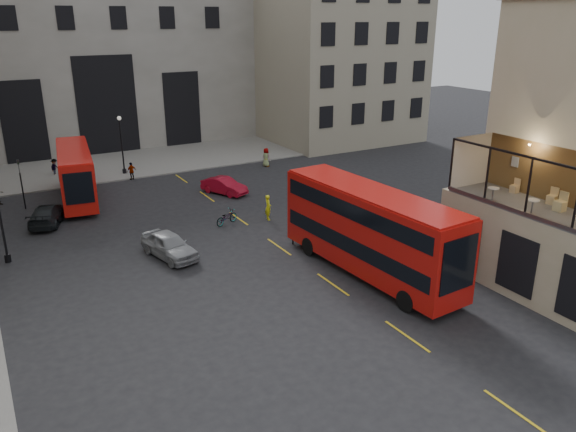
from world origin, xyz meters
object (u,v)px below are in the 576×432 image
traffic_light_far (21,178)px  cafe_chair_b (552,199)px  street_lamp_a (1,224)px  cafe_chair_c (560,205)px  pedestrian_c (132,171)px  car_c (48,214)px  bicycle (227,217)px  traffic_light_near (293,208)px  cafe_table_far (493,192)px  cyclist (268,207)px  pedestrian_d (266,157)px  bus_far (76,172)px  cafe_table_mid (532,205)px  car_b (224,186)px  bus_near (370,228)px  street_lamp_b (122,149)px  pedestrian_b (55,167)px  car_a (169,245)px  cafe_chair_d (515,188)px

traffic_light_far → cafe_chair_b: (22.66, -27.52, 2.44)m
street_lamp_a → cafe_chair_c: cafe_chair_c is taller
pedestrian_c → cafe_chair_b: (13.53, -31.44, 4.08)m
car_c → bicycle: bearing=170.9°
traffic_light_near → cafe_table_far: size_ratio=5.26×
pedestrian_c → cyclist: bearing=90.7°
bicycle → pedestrian_d: size_ratio=1.07×
traffic_light_far → bus_far: size_ratio=0.36×
car_c → cafe_table_mid: (19.32, -23.83, 4.43)m
bus_far → car_b: (10.63, -4.12, -1.64)m
car_b → pedestrian_c: (-5.41, 7.89, 0.12)m
car_c → cafe_table_far: 29.19m
pedestrian_c → cafe_table_mid: size_ratio=2.05×
car_c → cafe_chair_b: bearing=154.1°
bus_near → pedestrian_d: (6.09, 23.93, -1.86)m
street_lamp_b → bus_near: street_lamp_b is taller
car_c → cafe_chair_c: 32.29m
car_c → pedestrian_b: pedestrian_b is taller
bus_far → pedestrian_d: size_ratio=5.88×
car_b → street_lamp_b: bearing=93.8°
bus_far → bicycle: size_ratio=5.47×
traffic_light_near → street_lamp_a: 17.09m
street_lamp_b → pedestrian_d: (12.60, -3.89, -1.50)m
traffic_light_far → car_b: traffic_light_far is taller
bus_near → pedestrian_c: (-6.36, 25.75, -1.97)m
bicycle → cafe_table_mid: 20.04m
street_lamp_a → street_lamp_b: (11.00, 16.00, 0.00)m
car_a → pedestrian_d: pedestrian_d is taller
bus_far → cafe_chair_b: bearing=-55.9°
street_lamp_b → bus_far: bearing=-131.0°
traffic_light_near → pedestrian_b: bearing=113.1°
car_b → cafe_chair_d: size_ratio=5.16×
cafe_chair_d → cafe_table_far: bearing=-169.0°
cafe_chair_d → pedestrian_c: bearing=114.9°
bus_near → cafe_table_far: 6.65m
pedestrian_b → cafe_chair_c: (18.61, -37.19, 4.13)m
bus_far → pedestrian_c: 6.61m
car_b → cyclist: 7.22m
cafe_table_mid → traffic_light_far: bearing=126.0°
bus_far → cafe_table_far: cafe_table_far is taller
traffic_light_near → cyclist: (0.78, 4.82, -1.51)m
cyclist → pedestrian_b: bearing=42.2°
cyclist → pedestrian_d: cyclist is taller
cyclist → cafe_chair_b: (7.89, -16.34, 3.95)m
car_c → pedestrian_c: 11.48m
bicycle → cafe_table_mid: size_ratio=2.51×
traffic_light_near → cafe_chair_b: size_ratio=4.39×
street_lamp_b → pedestrian_c: bearing=-86.3°
car_b → bicycle: 7.12m
bus_far → cafe_chair_d: 31.64m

